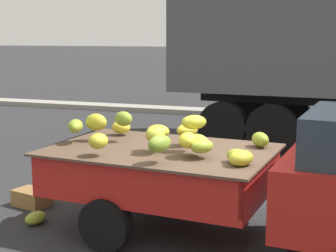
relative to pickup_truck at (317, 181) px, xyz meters
name	(u,v)px	position (x,y,z in m)	size (l,w,h in m)	color
ground	(218,237)	(-1.17, 0.19, -0.89)	(220.00, 220.00, 0.00)	#28282B
curb_strip	(296,116)	(-1.17, 10.06, -0.81)	(80.00, 0.80, 0.16)	gray
pickup_truck	(317,181)	(0.00, 0.00, 0.00)	(5.06, 2.25, 1.70)	#B21E19
fallen_banana_bunch_near_tailgate	(36,218)	(-3.60, -0.18, -0.80)	(0.33, 0.23, 0.16)	#93A12C
produce_crate	(32,198)	(-4.08, 0.44, -0.77)	(0.52, 0.36, 0.24)	olive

